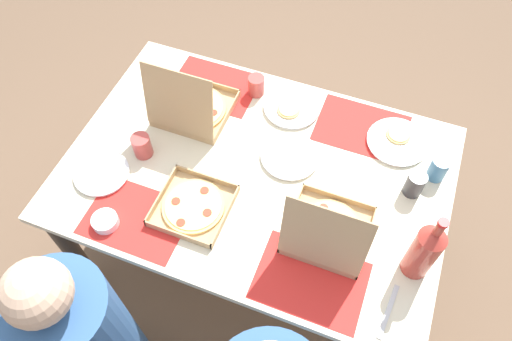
{
  "coord_description": "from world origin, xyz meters",
  "views": [
    {
      "loc": [
        -0.37,
        0.96,
        2.28
      ],
      "look_at": [
        0.0,
        0.0,
        0.74
      ],
      "focal_mm": 34.24,
      "sensor_mm": 36.0,
      "label": 1
    }
  ],
  "objects_px": {
    "pizza_box_corner_right": "(192,107)",
    "cup_clear_left": "(256,85)",
    "pizza_box_corner_left": "(327,232)",
    "condiment_bowl": "(105,221)",
    "pizza_box_edge_far": "(193,206)",
    "plate_far_left": "(290,157)",
    "cup_red": "(415,184)",
    "cup_clear_right": "(438,169)",
    "plate_near_left": "(102,173)",
    "soda_bottle": "(425,251)",
    "cup_dark": "(142,146)",
    "plate_far_right": "(397,141)",
    "plate_near_right": "(291,108)"
  },
  "relations": [
    {
      "from": "plate_far_right",
      "to": "soda_bottle",
      "type": "height_order",
      "value": "soda_bottle"
    },
    {
      "from": "plate_near_right",
      "to": "cup_clear_right",
      "type": "bearing_deg",
      "value": 168.79
    },
    {
      "from": "pizza_box_corner_right",
      "to": "soda_bottle",
      "type": "distance_m",
      "value": 1.03
    },
    {
      "from": "plate_near_right",
      "to": "plate_far_left",
      "type": "bearing_deg",
      "value": 107.42
    },
    {
      "from": "plate_near_right",
      "to": "cup_dark",
      "type": "distance_m",
      "value": 0.62
    },
    {
      "from": "cup_red",
      "to": "cup_clear_right",
      "type": "relative_size",
      "value": 1.02
    },
    {
      "from": "plate_near_left",
      "to": "cup_dark",
      "type": "height_order",
      "value": "cup_dark"
    },
    {
      "from": "soda_bottle",
      "to": "cup_dark",
      "type": "height_order",
      "value": "soda_bottle"
    },
    {
      "from": "pizza_box_edge_far",
      "to": "cup_dark",
      "type": "relative_size",
      "value": 2.72
    },
    {
      "from": "pizza_box_edge_far",
      "to": "plate_near_left",
      "type": "distance_m",
      "value": 0.38
    },
    {
      "from": "soda_bottle",
      "to": "cup_clear_right",
      "type": "bearing_deg",
      "value": -90.7
    },
    {
      "from": "plate_near_left",
      "to": "plate_far_left",
      "type": "distance_m",
      "value": 0.72
    },
    {
      "from": "cup_red",
      "to": "plate_far_left",
      "type": "bearing_deg",
      "value": 1.91
    },
    {
      "from": "plate_near_left",
      "to": "pizza_box_edge_far",
      "type": "bearing_deg",
      "value": 178.94
    },
    {
      "from": "plate_near_left",
      "to": "cup_red",
      "type": "bearing_deg",
      "value": -162.74
    },
    {
      "from": "plate_far_left",
      "to": "cup_clear_right",
      "type": "distance_m",
      "value": 0.55
    },
    {
      "from": "pizza_box_corner_right",
      "to": "pizza_box_corner_left",
      "type": "bearing_deg",
      "value": 152.75
    },
    {
      "from": "plate_near_left",
      "to": "condiment_bowl",
      "type": "height_order",
      "value": "condiment_bowl"
    },
    {
      "from": "plate_near_left",
      "to": "soda_bottle",
      "type": "xyz_separation_m",
      "value": [
        -1.17,
        -0.05,
        0.12
      ]
    },
    {
      "from": "plate_far_left",
      "to": "cup_dark",
      "type": "height_order",
      "value": "cup_dark"
    },
    {
      "from": "plate_near_left",
      "to": "cup_clear_right",
      "type": "bearing_deg",
      "value": -159.34
    },
    {
      "from": "cup_red",
      "to": "condiment_bowl",
      "type": "distance_m",
      "value": 1.11
    },
    {
      "from": "pizza_box_corner_left",
      "to": "cup_red",
      "type": "distance_m",
      "value": 0.38
    },
    {
      "from": "pizza_box_corner_left",
      "to": "cup_clear_right",
      "type": "bearing_deg",
      "value": -128.08
    },
    {
      "from": "pizza_box_corner_right",
      "to": "cup_clear_right",
      "type": "height_order",
      "value": "pizza_box_corner_right"
    },
    {
      "from": "plate_far_left",
      "to": "cup_dark",
      "type": "relative_size",
      "value": 2.39
    },
    {
      "from": "cup_dark",
      "to": "cup_clear_left",
      "type": "distance_m",
      "value": 0.54
    },
    {
      "from": "cup_clear_left",
      "to": "cup_red",
      "type": "bearing_deg",
      "value": 160.23
    },
    {
      "from": "condiment_bowl",
      "to": "pizza_box_corner_right",
      "type": "bearing_deg",
      "value": -97.62
    },
    {
      "from": "plate_near_right",
      "to": "cup_clear_right",
      "type": "xyz_separation_m",
      "value": [
        -0.61,
        0.12,
        0.04
      ]
    },
    {
      "from": "plate_far_right",
      "to": "cup_dark",
      "type": "bearing_deg",
      "value": 23.86
    },
    {
      "from": "pizza_box_corner_left",
      "to": "cup_clear_left",
      "type": "distance_m",
      "value": 0.72
    },
    {
      "from": "pizza_box_corner_left",
      "to": "condiment_bowl",
      "type": "height_order",
      "value": "pizza_box_corner_left"
    },
    {
      "from": "pizza_box_edge_far",
      "to": "cup_clear_left",
      "type": "relative_size",
      "value": 2.98
    },
    {
      "from": "pizza_box_corner_right",
      "to": "plate_near_left",
      "type": "relative_size",
      "value": 1.52
    },
    {
      "from": "plate_far_left",
      "to": "pizza_box_edge_far",
      "type": "bearing_deg",
      "value": 52.88
    },
    {
      "from": "pizza_box_corner_left",
      "to": "plate_far_right",
      "type": "height_order",
      "value": "pizza_box_corner_left"
    },
    {
      "from": "cup_dark",
      "to": "cup_red",
      "type": "distance_m",
      "value": 1.02
    },
    {
      "from": "plate_near_right",
      "to": "condiment_bowl",
      "type": "xyz_separation_m",
      "value": [
        0.44,
        0.74,
        0.01
      ]
    },
    {
      "from": "plate_far_right",
      "to": "plate_near_left",
      "type": "bearing_deg",
      "value": 28.48
    },
    {
      "from": "pizza_box_edge_far",
      "to": "plate_far_left",
      "type": "height_order",
      "value": "pizza_box_edge_far"
    },
    {
      "from": "plate_far_right",
      "to": "cup_red",
      "type": "height_order",
      "value": "cup_red"
    },
    {
      "from": "pizza_box_edge_far",
      "to": "plate_near_right",
      "type": "distance_m",
      "value": 0.6
    },
    {
      "from": "pizza_box_corner_left",
      "to": "plate_far_right",
      "type": "xyz_separation_m",
      "value": [
        -0.14,
        -0.5,
        -0.04
      ]
    },
    {
      "from": "plate_far_right",
      "to": "condiment_bowl",
      "type": "xyz_separation_m",
      "value": [
        0.89,
        0.72,
        0.01
      ]
    },
    {
      "from": "plate_far_left",
      "to": "cup_clear_left",
      "type": "bearing_deg",
      "value": -48.09
    },
    {
      "from": "pizza_box_corner_right",
      "to": "cup_clear_left",
      "type": "bearing_deg",
      "value": -133.18
    },
    {
      "from": "soda_bottle",
      "to": "plate_far_left",
      "type": "bearing_deg",
      "value": -27.63
    },
    {
      "from": "plate_far_right",
      "to": "cup_dark",
      "type": "height_order",
      "value": "cup_dark"
    },
    {
      "from": "plate_near_left",
      "to": "pizza_box_corner_right",
      "type": "bearing_deg",
      "value": -116.93
    }
  ]
}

